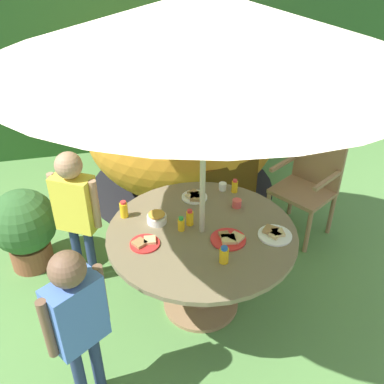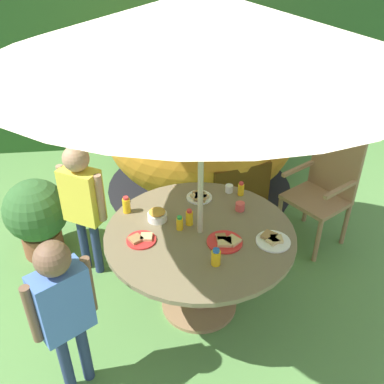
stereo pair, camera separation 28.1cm
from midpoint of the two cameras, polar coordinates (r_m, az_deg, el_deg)
ground_plane at (r=3.34m, az=3.44°, el=-15.01°), size 10.00×10.00×0.02m
hedge_backdrop at (r=5.51m, az=-1.69°, el=17.96°), size 9.00×0.70×2.14m
garden_table at (r=2.97m, az=3.78°, el=-8.00°), size 1.28×1.28×0.69m
patio_umbrella at (r=2.30m, az=5.18°, el=21.41°), size 2.31×2.31×2.18m
wooden_chair at (r=3.84m, az=19.44°, el=0.99°), size 0.61×0.62×1.03m
dome_tent at (r=4.37m, az=2.93°, el=8.85°), size 2.45×2.45×1.42m
potted_plant at (r=3.71m, az=-18.10°, el=-3.02°), size 0.53×0.53×0.70m
child_in_pink_shirt at (r=3.68m, az=4.93°, el=5.48°), size 0.25×0.41×1.23m
child_in_yellow_shirt at (r=3.24m, az=-12.18°, el=-0.57°), size 0.34×0.29×1.13m
child_in_blue_shirt at (r=2.43m, az=-13.80°, el=-14.28°), size 0.33×0.30×1.12m
snack_bowl at (r=2.94m, az=-1.98°, el=-3.21°), size 0.14×0.14×0.08m
plate_near_left at (r=3.19m, az=3.53°, el=-0.71°), size 0.19×0.19×0.03m
plate_mid_left at (r=2.78m, az=7.41°, el=-6.69°), size 0.23×0.23×0.03m
plate_mid_right at (r=2.78m, az=-3.97°, el=-6.46°), size 0.19×0.19×0.03m
plate_center_back at (r=2.84m, az=13.61°, el=-6.40°), size 0.23×0.23×0.03m
juice_bottle_near_right at (r=3.24m, az=9.06°, el=0.32°), size 0.05×0.05×0.11m
juice_bottle_far_left at (r=2.85m, az=1.15°, el=-4.33°), size 0.05×0.05×0.10m
juice_bottle_far_right at (r=2.89m, az=2.42°, el=-3.54°), size 0.05×0.05×0.12m
juice_bottle_center_front at (r=2.59m, az=6.37°, el=-8.82°), size 0.06×0.06×0.12m
juice_bottle_front_edge at (r=3.02m, az=-6.19°, el=-1.84°), size 0.06×0.06×0.13m
cup_near at (r=3.08m, az=9.07°, el=-2.02°), size 0.07×0.07×0.06m
cup_far at (r=3.28m, az=7.45°, el=0.38°), size 0.06×0.06×0.06m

